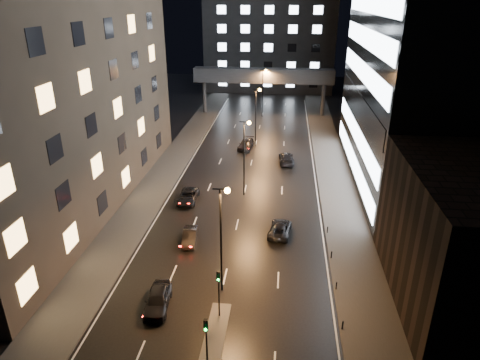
{
  "coord_description": "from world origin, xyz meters",
  "views": [
    {
      "loc": [
        4.98,
        -23.01,
        24.42
      ],
      "look_at": [
        -0.07,
        23.75,
        4.0
      ],
      "focal_mm": 32.0,
      "sensor_mm": 36.0,
      "label": 1
    }
  ],
  "objects": [
    {
      "name": "car_toward_b",
      "position": [
        5.48,
        40.52,
        0.79
      ],
      "size": [
        2.61,
        5.57,
        1.57
      ],
      "primitive_type": "imported",
      "rotation": [
        0.0,
        0.0,
        3.22
      ],
      "color": "black",
      "rests_on": "ground"
    },
    {
      "name": "car_away_c",
      "position": [
        -6.96,
        25.3,
        0.7
      ],
      "size": [
        2.4,
        5.07,
        1.4
      ],
      "primitive_type": "imported",
      "rotation": [
        0.0,
        0.0,
        0.02
      ],
      "color": "black",
      "rests_on": "ground"
    },
    {
      "name": "building_far",
      "position": [
        0.0,
        98.0,
        12.5
      ],
      "size": [
        34.0,
        14.0,
        25.0
      ],
      "primitive_type": "cube",
      "color": "#333335",
      "rests_on": "ground"
    },
    {
      "name": "skybridge",
      "position": [
        0.0,
        70.0,
        8.34
      ],
      "size": [
        30.0,
        3.0,
        10.0
      ],
      "color": "#333335",
      "rests_on": "ground"
    },
    {
      "name": "car_away_d",
      "position": [
        -1.5,
        46.56,
        0.77
      ],
      "size": [
        2.78,
        5.51,
        1.53
      ],
      "primitive_type": "imported",
      "rotation": [
        0.0,
        0.0,
        -0.12
      ],
      "color": "black",
      "rests_on": "ground"
    },
    {
      "name": "ground",
      "position": [
        0.0,
        40.0,
        0.0
      ],
      "size": [
        160.0,
        160.0,
        0.0
      ],
      "primitive_type": "plane",
      "color": "black",
      "rests_on": "ground"
    },
    {
      "name": "building_right_glass",
      "position": [
        25.0,
        36.0,
        22.5
      ],
      "size": [
        20.0,
        36.0,
        45.0
      ],
      "primitive_type": "cube",
      "color": "black",
      "rests_on": "ground"
    },
    {
      "name": "streetlight_far",
      "position": [
        0.16,
        68.0,
        6.5
      ],
      "size": [
        1.45,
        0.5,
        10.15
      ],
      "color": "black",
      "rests_on": "ground"
    },
    {
      "name": "sidewalk_right",
      "position": [
        12.5,
        35.0,
        0.07
      ],
      "size": [
        5.0,
        110.0,
        0.15
      ],
      "primitive_type": "cube",
      "color": "#383533",
      "rests_on": "ground"
    },
    {
      "name": "building_right_low",
      "position": [
        20.0,
        9.0,
        6.0
      ],
      "size": [
        10.0,
        18.0,
        12.0
      ],
      "primitive_type": "cube",
      "color": "black",
      "rests_on": "ground"
    },
    {
      "name": "car_away_b",
      "position": [
        -4.61,
        15.7,
        0.68
      ],
      "size": [
        1.86,
        4.23,
        1.35
      ],
      "primitive_type": "imported",
      "rotation": [
        0.0,
        0.0,
        0.11
      ],
      "color": "black",
      "rests_on": "ground"
    },
    {
      "name": "streetlight_mid_b",
      "position": [
        0.16,
        48.0,
        6.5
      ],
      "size": [
        1.45,
        0.5,
        10.15
      ],
      "color": "black",
      "rests_on": "ground"
    },
    {
      "name": "bollard_row",
      "position": [
        10.2,
        6.5,
        0.45
      ],
      "size": [
        0.12,
        25.12,
        0.9
      ],
      "color": "black",
      "rests_on": "ground"
    },
    {
      "name": "streetlight_mid_a",
      "position": [
        0.16,
        28.0,
        6.5
      ],
      "size": [
        1.45,
        0.5,
        10.15
      ],
      "color": "black",
      "rests_on": "ground"
    },
    {
      "name": "sidewalk_left",
      "position": [
        -12.5,
        35.0,
        0.07
      ],
      "size": [
        5.0,
        110.0,
        0.15
      ],
      "primitive_type": "cube",
      "color": "#383533",
      "rests_on": "ground"
    },
    {
      "name": "car_away_a",
      "position": [
        -5.05,
        5.13,
        0.81
      ],
      "size": [
        2.36,
        4.93,
        1.63
      ],
      "primitive_type": "imported",
      "rotation": [
        0.0,
        0.0,
        0.09
      ],
      "color": "black",
      "rests_on": "ground"
    },
    {
      "name": "traffic_signal_near",
      "position": [
        0.3,
        4.49,
        3.09
      ],
      "size": [
        0.28,
        0.34,
        4.4
      ],
      "color": "black",
      "rests_on": "median_island"
    },
    {
      "name": "median_island",
      "position": [
        0.3,
        2.0,
        0.07
      ],
      "size": [
        1.6,
        8.0,
        0.15
      ],
      "primitive_type": "cube",
      "color": "#383533",
      "rests_on": "ground"
    },
    {
      "name": "car_toward_a",
      "position": [
        4.96,
        18.43,
        0.67
      ],
      "size": [
        2.78,
        5.04,
        1.34
      ],
      "primitive_type": "imported",
      "rotation": [
        0.0,
        0.0,
        3.02
      ],
      "color": "black",
      "rests_on": "ground"
    },
    {
      "name": "traffic_signal_far",
      "position": [
        0.3,
        -1.01,
        3.09
      ],
      "size": [
        0.28,
        0.34,
        4.4
      ],
      "color": "black",
      "rests_on": "median_island"
    },
    {
      "name": "streetlight_near",
      "position": [
        0.16,
        8.0,
        6.5
      ],
      "size": [
        1.45,
        0.5,
        10.15
      ],
      "color": "black",
      "rests_on": "ground"
    },
    {
      "name": "building_left",
      "position": [
        -22.5,
        24.0,
        20.0
      ],
      "size": [
        15.0,
        48.0,
        40.0
      ],
      "primitive_type": "cube",
      "color": "#2D2319",
      "rests_on": "ground"
    }
  ]
}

